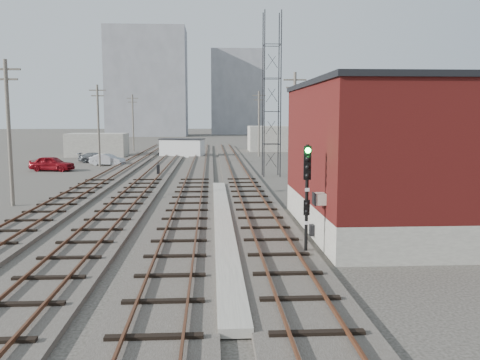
{
  "coord_description": "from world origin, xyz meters",
  "views": [
    {
      "loc": [
        -0.08,
        -12.05,
        5.56
      ],
      "look_at": [
        1.43,
        14.67,
        2.2
      ],
      "focal_mm": 38.0,
      "sensor_mm": 36.0,
      "label": 1
    }
  ],
  "objects": [
    {
      "name": "switch_stand",
      "position": [
        -5.07,
        35.63,
        0.59
      ],
      "size": [
        0.33,
        0.33,
        1.26
      ],
      "rotation": [
        0.0,
        0.0,
        0.16
      ],
      "color": "black",
      "rests_on": "ground"
    },
    {
      "name": "apartment_left",
      "position": [
        -18.0,
        135.0,
        15.0
      ],
      "size": [
        22.0,
        14.0,
        30.0
      ],
      "primitive_type": "cube",
      "color": "gray",
      "rests_on": "ground"
    },
    {
      "name": "car_red",
      "position": [
        -16.38,
        40.66,
        0.77
      ],
      "size": [
        4.8,
        2.73,
        1.54
      ],
      "primitive_type": "imported",
      "rotation": [
        0.0,
        0.0,
        1.36
      ],
      "color": "maroon",
      "rests_on": "ground"
    },
    {
      "name": "utility_pole_left_c",
      "position": [
        -12.5,
        70.0,
        4.8
      ],
      "size": [
        1.8,
        0.24,
        9.0
      ],
      "color": "#595147",
      "rests_on": "ground"
    },
    {
      "name": "shed_left",
      "position": [
        -16.0,
        60.0,
        1.6
      ],
      "size": [
        8.0,
        5.0,
        3.2
      ],
      "primitive_type": "cube",
      "color": "gray",
      "rests_on": "ground"
    },
    {
      "name": "car_grey",
      "position": [
        -14.09,
        50.17,
        0.6
      ],
      "size": [
        4.19,
        1.81,
        1.2
      ],
      "primitive_type": "imported",
      "rotation": [
        0.0,
        0.0,
        1.54
      ],
      "color": "slate",
      "rests_on": "ground"
    },
    {
      "name": "utility_pole_left_a",
      "position": [
        -12.5,
        20.0,
        4.8
      ],
      "size": [
        1.8,
        0.24,
        9.0
      ],
      "color": "#595147",
      "rests_on": "ground"
    },
    {
      "name": "site_trailer",
      "position": [
        -4.11,
        58.23,
        1.27
      ],
      "size": [
        6.42,
        3.95,
        2.52
      ],
      "rotation": [
        0.0,
        0.0,
        -0.24
      ],
      "color": "silver",
      "rests_on": "ground"
    },
    {
      "name": "signal_mast",
      "position": [
        3.7,
        7.67,
        2.68
      ],
      "size": [
        0.4,
        0.42,
        4.46
      ],
      "color": "gray",
      "rests_on": "ground"
    },
    {
      "name": "apartment_right",
      "position": [
        8.0,
        150.0,
        13.0
      ],
      "size": [
        16.0,
        12.0,
        26.0
      ],
      "primitive_type": "cube",
      "color": "gray",
      "rests_on": "ground"
    },
    {
      "name": "utility_pole_right_a",
      "position": [
        6.5,
        28.0,
        4.8
      ],
      "size": [
        1.8,
        0.24,
        9.0
      ],
      "color": "#595147",
      "rests_on": "ground"
    },
    {
      "name": "shed_right",
      "position": [
        9.0,
        70.0,
        2.0
      ],
      "size": [
        6.0,
        6.0,
        4.0
      ],
      "primitive_type": "cube",
      "color": "gray",
      "rests_on": "ground"
    },
    {
      "name": "track_left",
      "position": [
        -9.5,
        39.0,
        0.11
      ],
      "size": [
        3.2,
        90.0,
        0.39
      ],
      "color": "#332D28",
      "rests_on": "ground"
    },
    {
      "name": "brick_building",
      "position": [
        7.5,
        12.0,
        3.63
      ],
      "size": [
        6.54,
        12.2,
        7.22
      ],
      "color": "gray",
      "rests_on": "ground"
    },
    {
      "name": "track_mid_right",
      "position": [
        -1.5,
        39.0,
        0.11
      ],
      "size": [
        3.2,
        90.0,
        0.39
      ],
      "color": "#332D28",
      "rests_on": "ground"
    },
    {
      "name": "utility_pole_left_b",
      "position": [
        -12.5,
        45.0,
        4.8
      ],
      "size": [
        1.8,
        0.24,
        9.0
      ],
      "color": "#595147",
      "rests_on": "ground"
    },
    {
      "name": "car_silver",
      "position": [
        -11.9,
        46.32,
        0.66
      ],
      "size": [
        4.21,
        2.52,
        1.31
      ],
      "primitive_type": "imported",
      "rotation": [
        0.0,
        0.0,
        1.27
      ],
      "color": "#9DA0A5",
      "rests_on": "ground"
    },
    {
      "name": "platform_curb",
      "position": [
        0.5,
        14.0,
        0.13
      ],
      "size": [
        0.9,
        28.0,
        0.26
      ],
      "primitive_type": "cube",
      "color": "gray",
      "rests_on": "ground"
    },
    {
      "name": "utility_pole_right_b",
      "position": [
        6.5,
        58.0,
        4.8
      ],
      "size": [
        1.8,
        0.24,
        9.0
      ],
      "color": "#595147",
      "rests_on": "ground"
    },
    {
      "name": "track_right",
      "position": [
        2.5,
        39.0,
        0.11
      ],
      "size": [
        3.2,
        90.0,
        0.39
      ],
      "color": "#332D28",
      "rests_on": "ground"
    },
    {
      "name": "ground",
      "position": [
        0.0,
        60.0,
        0.0
      ],
      "size": [
        320.0,
        320.0,
        0.0
      ],
      "primitive_type": "plane",
      "color": "#282621",
      "rests_on": "ground"
    },
    {
      "name": "track_mid_left",
      "position": [
        -5.5,
        39.0,
        0.11
      ],
      "size": [
        3.2,
        90.0,
        0.39
      ],
      "color": "#332D28",
      "rests_on": "ground"
    },
    {
      "name": "lattice_tower",
      "position": [
        5.5,
        35.0,
        7.5
      ],
      "size": [
        1.6,
        1.6,
        15.0
      ],
      "color": "black",
      "rests_on": "ground"
    }
  ]
}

